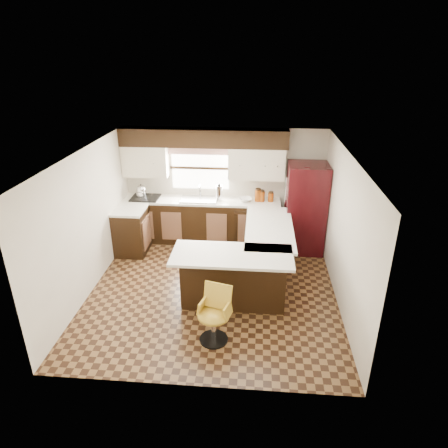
# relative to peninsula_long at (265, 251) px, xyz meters

# --- Properties ---
(floor) EXTENTS (4.40, 4.40, 0.00)m
(floor) POSITION_rel_peninsula_long_xyz_m (-0.90, -0.62, -0.45)
(floor) COLOR #49301A
(floor) RESTS_ON ground
(ceiling) EXTENTS (4.40, 4.40, 0.00)m
(ceiling) POSITION_rel_peninsula_long_xyz_m (-0.90, -0.62, 1.95)
(ceiling) COLOR silver
(ceiling) RESTS_ON wall_back
(wall_back) EXTENTS (4.40, 0.00, 4.40)m
(wall_back) POSITION_rel_peninsula_long_xyz_m (-0.90, 1.58, 0.75)
(wall_back) COLOR beige
(wall_back) RESTS_ON floor
(wall_front) EXTENTS (4.40, 0.00, 4.40)m
(wall_front) POSITION_rel_peninsula_long_xyz_m (-0.90, -2.83, 0.75)
(wall_front) COLOR beige
(wall_front) RESTS_ON floor
(wall_left) EXTENTS (0.00, 4.40, 4.40)m
(wall_left) POSITION_rel_peninsula_long_xyz_m (-3.00, -0.62, 0.75)
(wall_left) COLOR beige
(wall_left) RESTS_ON floor
(wall_right) EXTENTS (0.00, 4.40, 4.40)m
(wall_right) POSITION_rel_peninsula_long_xyz_m (1.20, -0.62, 0.75)
(wall_right) COLOR beige
(wall_right) RESTS_ON floor
(base_cab_back) EXTENTS (3.30, 0.60, 0.90)m
(base_cab_back) POSITION_rel_peninsula_long_xyz_m (-1.35, 1.28, 0.00)
(base_cab_back) COLOR black
(base_cab_back) RESTS_ON floor
(base_cab_left) EXTENTS (0.60, 0.70, 0.90)m
(base_cab_left) POSITION_rel_peninsula_long_xyz_m (-2.70, 0.62, 0.00)
(base_cab_left) COLOR black
(base_cab_left) RESTS_ON floor
(counter_back) EXTENTS (3.30, 0.60, 0.04)m
(counter_back) POSITION_rel_peninsula_long_xyz_m (-1.35, 1.28, 0.47)
(counter_back) COLOR silver
(counter_back) RESTS_ON base_cab_back
(counter_left) EXTENTS (0.60, 0.70, 0.04)m
(counter_left) POSITION_rel_peninsula_long_xyz_m (-2.70, 0.62, 0.47)
(counter_left) COLOR silver
(counter_left) RESTS_ON base_cab_left
(soffit) EXTENTS (3.40, 0.35, 0.36)m
(soffit) POSITION_rel_peninsula_long_xyz_m (-1.30, 1.40, 1.77)
(soffit) COLOR black
(soffit) RESTS_ON wall_back
(upper_cab_left) EXTENTS (0.94, 0.35, 0.64)m
(upper_cab_left) POSITION_rel_peninsula_long_xyz_m (-2.52, 1.40, 1.27)
(upper_cab_left) COLOR beige
(upper_cab_left) RESTS_ON wall_back
(upper_cab_right) EXTENTS (1.14, 0.35, 0.64)m
(upper_cab_right) POSITION_rel_peninsula_long_xyz_m (-0.22, 1.40, 1.27)
(upper_cab_right) COLOR beige
(upper_cab_right) RESTS_ON wall_back
(window_pane) EXTENTS (1.20, 0.02, 0.90)m
(window_pane) POSITION_rel_peninsula_long_xyz_m (-1.40, 1.56, 1.10)
(window_pane) COLOR white
(window_pane) RESTS_ON wall_back
(valance) EXTENTS (1.30, 0.06, 0.18)m
(valance) POSITION_rel_peninsula_long_xyz_m (-1.40, 1.52, 1.49)
(valance) COLOR #D19B93
(valance) RESTS_ON wall_back
(sink) EXTENTS (0.75, 0.45, 0.03)m
(sink) POSITION_rel_peninsula_long_xyz_m (-1.40, 1.25, 0.51)
(sink) COLOR #B2B2B7
(sink) RESTS_ON counter_back
(dishwasher) EXTENTS (0.58, 0.03, 0.78)m
(dishwasher) POSITION_rel_peninsula_long_xyz_m (-0.35, 0.99, -0.02)
(dishwasher) COLOR black
(dishwasher) RESTS_ON floor
(cooktop) EXTENTS (0.58, 0.50, 0.02)m
(cooktop) POSITION_rel_peninsula_long_xyz_m (-2.55, 1.25, 0.51)
(cooktop) COLOR black
(cooktop) RESTS_ON counter_back
(peninsula_long) EXTENTS (0.60, 1.95, 0.90)m
(peninsula_long) POSITION_rel_peninsula_long_xyz_m (0.00, 0.00, 0.00)
(peninsula_long) COLOR black
(peninsula_long) RESTS_ON floor
(peninsula_return) EXTENTS (1.65, 0.60, 0.90)m
(peninsula_return) POSITION_rel_peninsula_long_xyz_m (-0.53, -0.97, 0.00)
(peninsula_return) COLOR black
(peninsula_return) RESTS_ON floor
(counter_pen_long) EXTENTS (0.84, 1.95, 0.04)m
(counter_pen_long) POSITION_rel_peninsula_long_xyz_m (0.05, 0.00, 0.47)
(counter_pen_long) COLOR silver
(counter_pen_long) RESTS_ON peninsula_long
(counter_pen_return) EXTENTS (1.89, 0.84, 0.04)m
(counter_pen_return) POSITION_rel_peninsula_long_xyz_m (-0.55, -1.06, 0.47)
(counter_pen_return) COLOR silver
(counter_pen_return) RESTS_ON peninsula_return
(refrigerator) EXTENTS (0.78, 0.75, 1.82)m
(refrigerator) POSITION_rel_peninsula_long_xyz_m (0.79, 1.05, 0.46)
(refrigerator) COLOR black
(refrigerator) RESTS_ON floor
(bar_chair) EXTENTS (0.55, 0.55, 0.84)m
(bar_chair) POSITION_rel_peninsula_long_xyz_m (-0.74, -1.95, -0.03)
(bar_chair) COLOR gold
(bar_chair) RESTS_ON floor
(kettle) EXTENTS (0.21, 0.21, 0.29)m
(kettle) POSITION_rel_peninsula_long_xyz_m (-2.62, 1.26, 0.66)
(kettle) COLOR silver
(kettle) RESTS_ON cooktop
(percolator) EXTENTS (0.13, 0.13, 0.32)m
(percolator) POSITION_rel_peninsula_long_xyz_m (-0.97, 1.28, 0.66)
(percolator) COLOR silver
(percolator) RESTS_ON counter_back
(mixing_bowl) EXTENTS (0.32, 0.32, 0.07)m
(mixing_bowl) POSITION_rel_peninsula_long_xyz_m (-0.43, 1.28, 0.53)
(mixing_bowl) COLOR white
(mixing_bowl) RESTS_ON counter_back
(canister_large) EXTENTS (0.13, 0.13, 0.24)m
(canister_large) POSITION_rel_peninsula_long_xyz_m (-0.17, 1.30, 0.62)
(canister_large) COLOR #853808
(canister_large) RESTS_ON counter_back
(canister_med) EXTENTS (0.13, 0.13, 0.21)m
(canister_med) POSITION_rel_peninsula_long_xyz_m (-0.09, 1.30, 0.60)
(canister_med) COLOR #853808
(canister_med) RESTS_ON counter_back
(canister_small) EXTENTS (0.12, 0.12, 0.18)m
(canister_small) POSITION_rel_peninsula_long_xyz_m (0.10, 1.30, 0.59)
(canister_small) COLOR #853808
(canister_small) RESTS_ON counter_back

